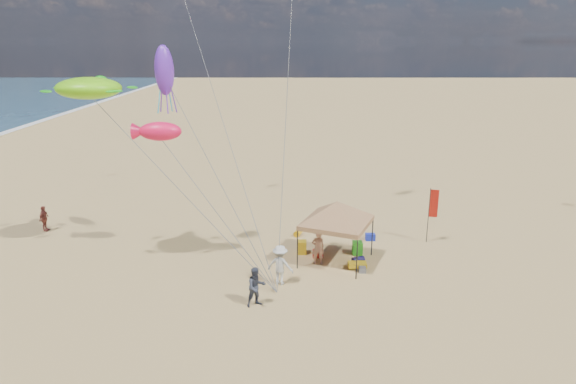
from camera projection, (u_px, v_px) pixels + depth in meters
name	position (u px, v px, depth m)	size (l,w,h in m)	color
ground	(288.00, 299.00, 21.85)	(280.00, 280.00, 0.00)	tan
canopy_tent	(337.00, 204.00, 24.68)	(5.60, 5.60, 3.75)	black
feather_flag	(432.00, 207.00, 27.44)	(0.47, 0.13, 3.15)	black
cooler_red	(318.00, 254.00, 26.07)	(0.54, 0.38, 0.38)	#AB0D10
cooler_blue	(370.00, 237.00, 28.29)	(0.54, 0.38, 0.38)	#1524AE
bag_navy	(358.00, 260.00, 25.33)	(0.36, 0.36, 0.60)	#120D3C
bag_orange	(298.00, 233.00, 28.93)	(0.36, 0.36, 0.60)	#DDA00C
chair_green	(357.00, 248.00, 26.37)	(0.50, 0.50, 0.70)	#28971B
chair_yellow	(302.00, 247.00, 26.47)	(0.50, 0.50, 0.70)	gold
crate_grey	(362.00, 270.00, 24.34)	(0.34, 0.30, 0.28)	slate
beach_cart	(357.00, 265.00, 24.74)	(0.90, 0.50, 0.24)	gold
person_near_a	(318.00, 248.00, 25.10)	(0.64, 0.42, 1.75)	tan
person_near_b	(256.00, 287.00, 21.07)	(0.85, 0.67, 1.76)	#353A48
person_near_c	(280.00, 265.00, 22.96)	(1.23, 0.71, 1.91)	beige
person_far_a	(44.00, 219.00, 29.52)	(0.91, 0.38, 1.55)	#944239
turtle_kite	(89.00, 88.00, 23.03)	(3.03, 2.42, 1.01)	#73E010
fish_kite	(160.00, 131.00, 23.89)	(2.06, 1.03, 0.92)	#FF154D
squid_kite	(164.00, 70.00, 24.08)	(0.92, 0.92, 2.40)	#712BD9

